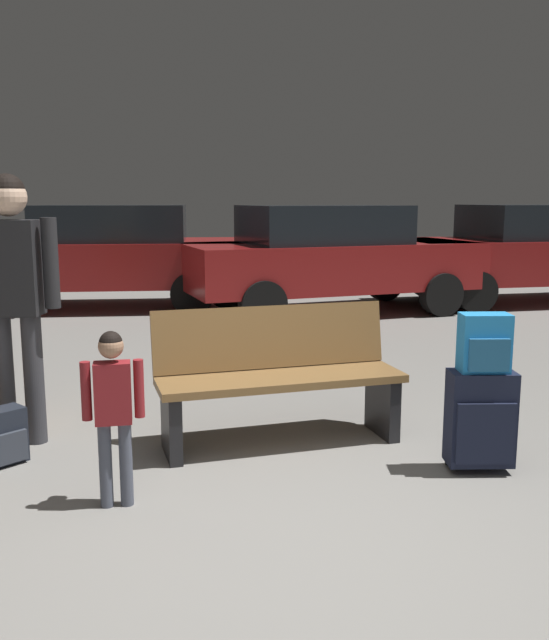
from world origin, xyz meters
TOP-DOWN VIEW (x-y plane):
  - ground_plane at (0.00, 4.00)m, footprint 18.00×18.00m
  - bench at (0.24, 1.47)m, footprint 1.63×0.61m
  - suitcase at (1.27, 0.69)m, footprint 0.41×0.30m
  - backpack_bright at (1.27, 0.69)m, footprint 0.31×0.24m
  - child at (-0.82, 0.71)m, footprint 0.32×0.19m
  - adult at (-1.42, 1.84)m, footprint 0.58×0.29m
  - backpack_dark_floor at (-1.49, 1.47)m, footprint 0.32×0.30m
  - parked_car_side at (5.58, 6.68)m, footprint 4.15×1.89m
  - parked_car_far at (-0.84, 7.66)m, footprint 4.29×2.24m
  - parked_car_near at (2.21, 6.45)m, footprint 4.26×2.14m

SIDE VIEW (x-z plane):
  - ground_plane at x=0.00m, z-range -0.10..0.00m
  - backpack_dark_floor at x=-1.49m, z-range 0.00..0.34m
  - suitcase at x=1.27m, z-range 0.02..0.62m
  - bench at x=0.24m, z-range 0.00..0.88m
  - child at x=-0.82m, z-range 0.11..1.04m
  - backpack_bright at x=1.27m, z-range 0.60..0.94m
  - parked_car_side at x=5.58m, z-range 0.05..1.56m
  - parked_car_far at x=-0.84m, z-range 0.05..1.56m
  - parked_car_near at x=2.21m, z-range 0.05..1.56m
  - adult at x=-1.42m, z-range 0.21..1.95m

